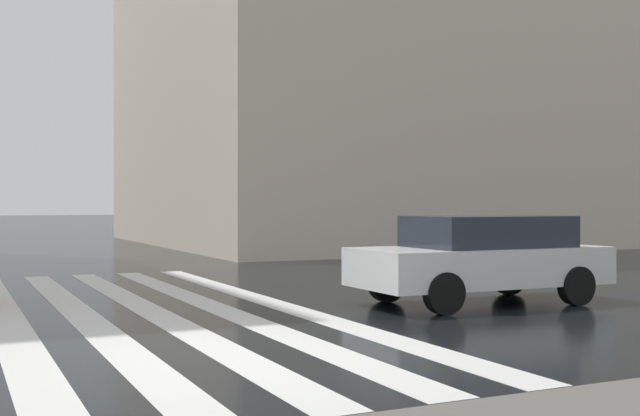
# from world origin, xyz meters

# --- Properties ---
(ground_plane) EXTENTS (220.00, 220.00, 0.00)m
(ground_plane) POSITION_xyz_m (0.00, 0.00, 0.00)
(ground_plane) COLOR black
(zebra_crossing) EXTENTS (13.00, 4.50, 0.01)m
(zebra_crossing) POSITION_xyz_m (4.00, -0.19, 0.00)
(zebra_crossing) COLOR silver
(zebra_crossing) RESTS_ON ground_plane
(haussmann_block_corner) EXTENTS (17.92, 21.84, 21.04)m
(haussmann_block_corner) POSITION_xyz_m (21.46, -15.51, 10.30)
(haussmann_block_corner) COLOR beige
(haussmann_block_corner) RESTS_ON ground_plane
(car_white) EXTENTS (1.85, 4.10, 1.41)m
(car_white) POSITION_xyz_m (2.50, -5.23, 0.76)
(car_white) COLOR silver
(car_white) RESTS_ON ground_plane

